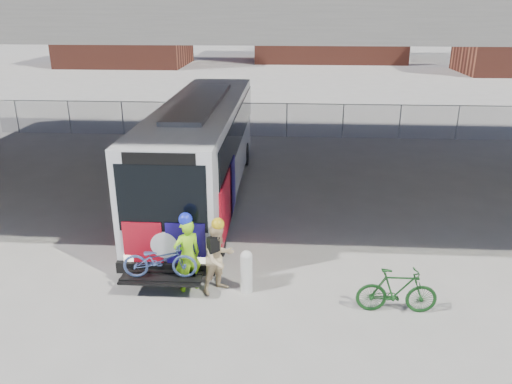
# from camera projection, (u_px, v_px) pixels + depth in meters

# --- Properties ---
(ground) EXTENTS (160.00, 160.00, 0.00)m
(ground) POSITION_uv_depth(u_px,v_px,m) (253.00, 230.00, 16.00)
(ground) COLOR #9E9991
(ground) RESTS_ON ground
(bus) EXTENTS (2.67, 12.92, 3.69)m
(bus) POSITION_uv_depth(u_px,v_px,m) (202.00, 143.00, 17.87)
(bus) COLOR silver
(bus) RESTS_ON ground
(overpass) EXTENTS (40.00, 16.00, 7.95)m
(overpass) POSITION_uv_depth(u_px,v_px,m) (260.00, 11.00, 17.42)
(overpass) COLOR #605E59
(overpass) RESTS_ON ground
(chainlink_fence) EXTENTS (30.00, 0.06, 30.00)m
(chainlink_fence) POSITION_uv_depth(u_px,v_px,m) (268.00, 111.00, 26.70)
(chainlink_fence) COLOR gray
(chainlink_fence) RESTS_ON ground
(brick_buildings) EXTENTS (54.00, 22.00, 12.00)m
(brick_buildings) POSITION_uv_depth(u_px,v_px,m) (291.00, 16.00, 59.02)
(brick_buildings) COLOR brown
(brick_buildings) RESTS_ON ground
(bollard) EXTENTS (0.30, 0.30, 1.14)m
(bollard) POSITION_uv_depth(u_px,v_px,m) (246.00, 270.00, 12.38)
(bollard) COLOR silver
(bollard) RESTS_ON ground
(cyclist_hivis) EXTENTS (0.84, 0.77, 2.11)m
(cyclist_hivis) POSITION_uv_depth(u_px,v_px,m) (187.00, 253.00, 12.32)
(cyclist_hivis) COLOR #9FFD1A
(cyclist_hivis) RESTS_ON ground
(cyclist_tan) EXTENTS (1.11, 1.11, 2.00)m
(cyclist_tan) POSITION_uv_depth(u_px,v_px,m) (219.00, 257.00, 12.30)
(cyclist_tan) COLOR #D6B989
(cyclist_tan) RESTS_ON ground
(bike_parked) EXTENTS (1.87, 0.53, 1.13)m
(bike_parked) POSITION_uv_depth(u_px,v_px,m) (397.00, 291.00, 11.56)
(bike_parked) COLOR #144016
(bike_parked) RESTS_ON ground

